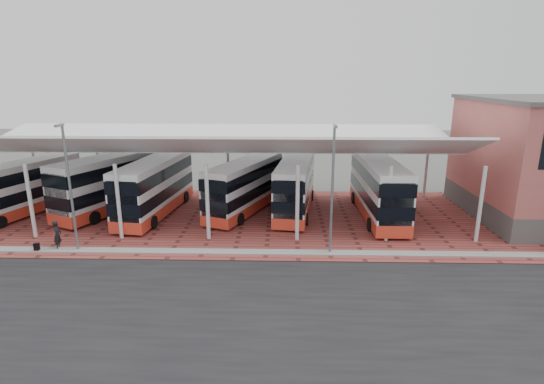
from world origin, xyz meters
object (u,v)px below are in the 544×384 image
at_px(bus_3, 245,187).
at_px(bus_4, 295,186).
at_px(bus_5, 378,189).
at_px(pedestrian, 58,235).
at_px(bus_2, 155,187).
at_px(bus_1, 115,183).
at_px(bus_0, 23,189).

distance_m(bus_3, bus_4, 4.04).
distance_m(bus_5, pedestrian, 22.96).
distance_m(bus_2, bus_5, 17.58).
xyz_separation_m(bus_3, bus_5, (10.46, -1.00, 0.15)).
height_order(bus_3, bus_4, bus_4).
bearing_deg(bus_3, pedestrian, -121.98).
relative_size(bus_3, bus_4, 0.97).
height_order(bus_3, bus_5, bus_5).
relative_size(bus_2, bus_5, 1.00).
distance_m(bus_1, bus_2, 3.83).
bearing_deg(bus_2, bus_1, 170.72).
bearing_deg(bus_5, bus_3, 173.95).
relative_size(bus_4, pedestrian, 5.55).
xyz_separation_m(bus_1, bus_2, (3.67, -1.08, -0.09)).
height_order(bus_3, pedestrian, bus_3).
xyz_separation_m(bus_1, bus_4, (14.82, -0.16, -0.16)).
bearing_deg(bus_1, bus_2, 7.25).
bearing_deg(bus_3, bus_0, -154.30).
relative_size(bus_1, bus_4, 1.06).
bearing_deg(bus_3, bus_1, -159.22).
xyz_separation_m(bus_4, bus_5, (6.43, -1.07, 0.11)).
relative_size(bus_0, bus_3, 1.02).
height_order(bus_5, pedestrian, bus_5).
xyz_separation_m(bus_0, bus_3, (17.60, 1.15, -0.01)).
relative_size(bus_2, bus_3, 1.06).
bearing_deg(bus_4, bus_3, -171.77).
bearing_deg(bus_3, bus_2, -151.21).
bearing_deg(bus_1, bus_5, 20.28).
bearing_deg(bus_0, bus_1, 28.90).
relative_size(bus_1, bus_2, 1.03).
bearing_deg(bus_5, bus_4, 169.95).
bearing_deg(bus_5, pedestrian, -162.22).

